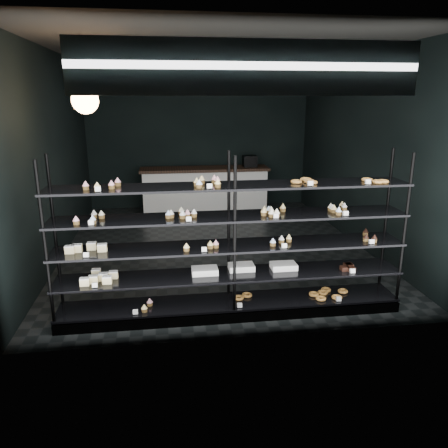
% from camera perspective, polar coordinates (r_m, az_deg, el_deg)
% --- Properties ---
extents(room, '(5.01, 6.01, 3.20)m').
position_cam_1_polar(room, '(7.21, -1.35, 9.18)').
color(room, black).
rests_on(room, ground).
extents(display_shelf, '(4.00, 0.50, 1.91)m').
position_cam_1_polar(display_shelf, '(5.06, 0.69, -5.28)').
color(display_shelf, black).
rests_on(display_shelf, room).
extents(signage, '(3.30, 0.05, 0.50)m').
position_cam_1_polar(signage, '(4.27, 3.31, 19.75)').
color(signage, '#0D2144').
rests_on(signage, room).
extents(pendant_lamp, '(0.32, 0.32, 0.89)m').
position_cam_1_polar(pendant_lamp, '(5.62, -17.69, 15.15)').
color(pendant_lamp, black).
rests_on(pendant_lamp, room).
extents(service_counter, '(2.84, 0.65, 1.23)m').
position_cam_1_polar(service_counter, '(9.85, -2.45, 4.62)').
color(service_counter, silver).
rests_on(service_counter, room).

